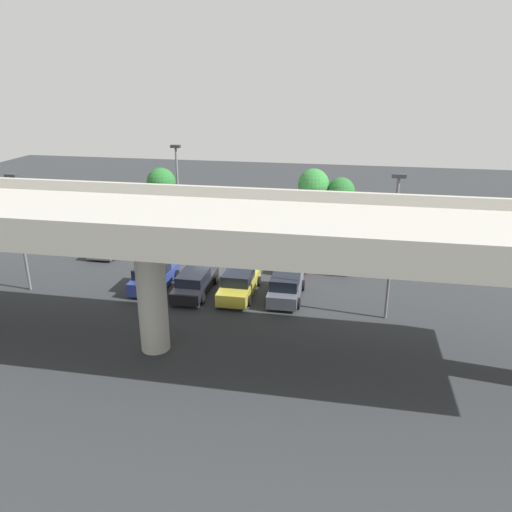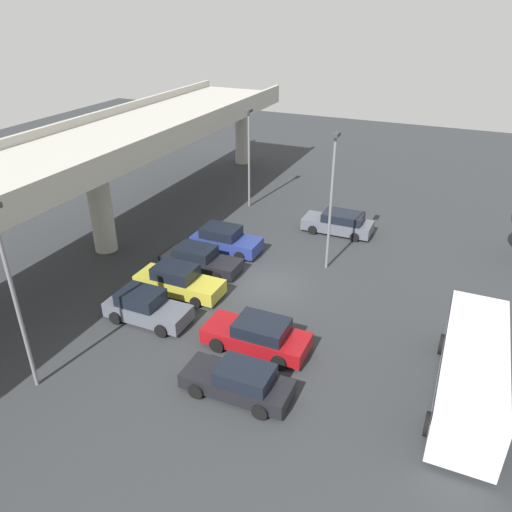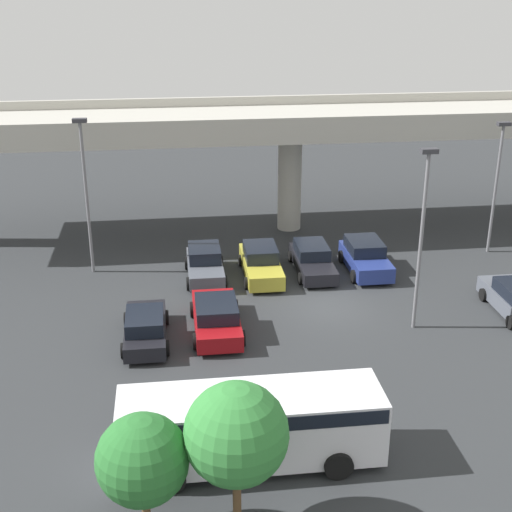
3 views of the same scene
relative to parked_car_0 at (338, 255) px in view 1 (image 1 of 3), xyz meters
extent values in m
plane|color=#2D3033|center=(8.48, 2.28, -0.67)|extent=(88.51, 88.51, 0.00)
cube|color=#ADAAA0|center=(8.48, 13.51, 5.84)|extent=(41.30, 7.32, 0.90)
cube|color=#ADAAA0|center=(8.48, 10.00, 6.56)|extent=(41.30, 0.30, 0.55)
cube|color=#ADAAA0|center=(8.48, 17.02, 6.56)|extent=(41.30, 0.30, 0.55)
cylinder|color=#ADAAA0|center=(8.48, 13.51, 2.36)|extent=(1.42, 1.42, 6.06)
cube|color=black|center=(0.00, 0.10, -0.16)|extent=(1.71, 4.55, 0.65)
cube|color=black|center=(0.00, -0.26, 0.46)|extent=(1.57, 2.22, 0.59)
cylinder|color=black|center=(-0.88, 1.51, -0.34)|extent=(0.22, 0.66, 0.66)
cylinder|color=black|center=(0.88, 1.51, -0.34)|extent=(0.22, 0.66, 0.66)
cylinder|color=black|center=(-0.88, -1.31, -0.34)|extent=(0.22, 0.66, 0.66)
cylinder|color=black|center=(0.88, -1.31, -0.34)|extent=(0.22, 0.66, 0.66)
cube|color=#515660|center=(2.92, 6.42, -0.11)|extent=(1.75, 4.30, 0.75)
cube|color=black|center=(2.92, 6.78, 0.59)|extent=(1.61, 2.11, 0.66)
cylinder|color=black|center=(3.82, 5.08, -0.34)|extent=(0.22, 0.66, 0.66)
cylinder|color=black|center=(2.02, 5.08, -0.34)|extent=(0.22, 0.66, 0.66)
cylinder|color=black|center=(3.82, 7.75, -0.34)|extent=(0.22, 0.66, 0.66)
cylinder|color=black|center=(2.02, 7.75, -0.34)|extent=(0.22, 0.66, 0.66)
cube|color=gold|center=(5.81, 6.37, -0.13)|extent=(1.79, 4.88, 0.75)
cube|color=black|center=(5.81, 6.59, 0.58)|extent=(1.64, 2.23, 0.66)
cylinder|color=black|center=(6.73, 4.85, -0.37)|extent=(0.22, 0.61, 0.61)
cylinder|color=black|center=(4.90, 4.85, -0.37)|extent=(0.22, 0.61, 0.61)
cylinder|color=black|center=(6.73, 7.88, -0.37)|extent=(0.22, 0.61, 0.61)
cylinder|color=black|center=(4.90, 7.88, -0.37)|extent=(0.22, 0.61, 0.61)
cube|color=black|center=(8.58, 6.60, -0.18)|extent=(1.75, 4.84, 0.65)
cube|color=black|center=(8.58, 6.93, 0.45)|extent=(1.61, 2.27, 0.61)
cylinder|color=black|center=(9.48, 5.10, -0.37)|extent=(0.22, 0.60, 0.60)
cylinder|color=black|center=(7.68, 5.10, -0.37)|extent=(0.22, 0.60, 0.60)
cylinder|color=black|center=(9.48, 8.10, -0.37)|extent=(0.22, 0.60, 0.60)
cylinder|color=black|center=(7.68, 8.10, -0.37)|extent=(0.22, 0.60, 0.60)
cube|color=navy|center=(11.36, 6.29, -0.09)|extent=(1.89, 4.36, 0.79)
cube|color=black|center=(11.36, 6.66, 0.63)|extent=(1.74, 2.29, 0.63)
cylinder|color=black|center=(12.33, 4.94, -0.33)|extent=(0.22, 0.67, 0.67)
cylinder|color=black|center=(10.39, 4.94, -0.33)|extent=(0.22, 0.67, 0.67)
cylinder|color=black|center=(12.33, 7.64, -0.33)|extent=(0.22, 0.67, 0.67)
cylinder|color=black|center=(10.39, 7.64, -0.33)|extent=(0.22, 0.67, 0.67)
cube|color=#515660|center=(17.01, 0.63, -0.13)|extent=(1.89, 4.69, 0.74)
cube|color=black|center=(17.01, 0.28, 0.53)|extent=(1.74, 2.66, 0.57)
cylinder|color=black|center=(16.04, 2.09, -0.36)|extent=(0.22, 0.61, 0.61)
cylinder|color=black|center=(17.98, 2.09, -0.36)|extent=(0.22, 0.61, 0.61)
cylinder|color=black|center=(16.04, -0.82, -0.36)|extent=(0.22, 0.61, 0.61)
cylinder|color=black|center=(17.98, -0.82, -0.36)|extent=(0.22, 0.61, 0.61)
cube|color=maroon|center=(3.07, 0.60, -0.12)|extent=(1.93, 4.89, 0.72)
cube|color=black|center=(3.07, 0.32, 0.55)|extent=(1.77, 2.35, 0.61)
cylinder|color=black|center=(2.08, 2.12, -0.31)|extent=(0.22, 0.71, 0.71)
cylinder|color=black|center=(4.05, 2.12, -0.31)|extent=(0.22, 0.71, 0.71)
cylinder|color=black|center=(2.08, -0.92, -0.31)|extent=(0.22, 0.71, 0.71)
cylinder|color=black|center=(4.05, -0.92, -0.31)|extent=(0.22, 0.71, 0.71)
cube|color=silver|center=(3.54, -8.49, 0.69)|extent=(8.39, 2.34, 2.21)
cube|color=black|center=(3.54, -8.49, 1.47)|extent=(8.23, 2.39, 0.49)
cylinder|color=black|center=(6.14, -7.30, -0.20)|extent=(0.93, 0.29, 0.93)
cylinder|color=black|center=(6.14, -9.69, -0.20)|extent=(0.93, 0.29, 0.93)
cylinder|color=black|center=(0.93, -7.30, -0.20)|extent=(0.93, 0.29, 0.93)
cylinder|color=black|center=(0.93, -9.69, -0.20)|extent=(0.93, 0.29, 0.93)
cylinder|color=slate|center=(-2.90, 8.02, 3.28)|extent=(0.16, 0.16, 7.90)
cube|color=#333338|center=(-2.90, 8.02, 7.33)|extent=(0.70, 0.35, 0.20)
cylinder|color=slate|center=(11.81, -0.16, 3.29)|extent=(0.16, 0.16, 7.91)
cube|color=#333338|center=(11.81, -0.16, 7.34)|extent=(0.70, 0.35, 0.20)
cylinder|color=slate|center=(18.98, 8.18, 2.91)|extent=(0.16, 0.16, 7.15)
cube|color=#333338|center=(18.98, 8.18, 6.58)|extent=(0.70, 0.35, 0.20)
cylinder|color=brown|center=(0.26, -11.59, 0.16)|extent=(0.24, 0.24, 1.66)
sphere|color=#286B2D|center=(0.26, -11.59, 2.07)|extent=(2.53, 2.53, 2.53)
cylinder|color=brown|center=(2.78, -11.54, 0.37)|extent=(0.24, 0.24, 2.07)
sphere|color=#337F38|center=(2.78, -11.54, 2.62)|extent=(2.87, 2.87, 2.87)
cylinder|color=brown|center=(17.42, -11.14, 0.23)|extent=(0.24, 0.24, 1.81)
sphere|color=#286B2D|center=(17.42, -11.14, 2.32)|extent=(2.78, 2.78, 2.78)
camera|label=1|loc=(-0.47, 33.93, 12.19)|focal=35.00mm
camera|label=2|loc=(-13.92, -6.88, 13.81)|focal=35.00mm
camera|label=3|loc=(1.34, -27.36, 14.17)|focal=50.00mm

